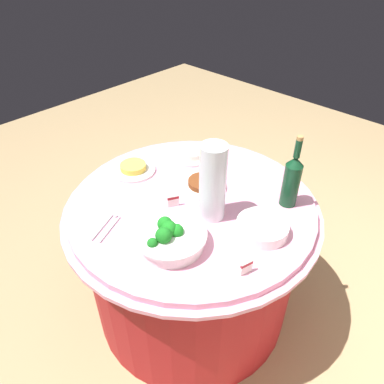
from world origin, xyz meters
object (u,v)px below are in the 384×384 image
Objects in this scene: plate_stack at (262,228)px; food_plate_fried_egg at (133,168)px; broccoli_bowl at (170,237)px; label_placard_mid at (246,267)px; wine_bottle at (292,180)px; food_plate_stir_fry at (203,184)px; decorative_fruit_vase at (213,187)px; food_plate_rice at (192,154)px; label_placard_front at (173,200)px; serving_tongs at (107,227)px.

food_plate_fried_egg is at bearing -84.38° from plate_stack.
broccoli_bowl reaches higher than label_placard_mid.
food_plate_stir_fry is (0.16, -0.36, -0.11)m from wine_bottle.
plate_stack is 0.95× the size of food_plate_fried_egg.
decorative_fruit_vase reaches higher than food_plate_rice.
food_plate_rice is 1.00× the size of food_plate_stir_fry.
label_placard_mid is (0.21, 0.08, 0.01)m from plate_stack.
label_placard_mid is (0.14, 0.80, 0.02)m from food_plate_fried_egg.
decorative_fruit_vase reaches higher than label_placard_front.
wine_bottle is 1.53× the size of food_plate_stir_fry.
food_plate_fried_egg is at bearing -114.44° from broccoli_bowl.
label_placard_front is (0.07, -0.16, -0.12)m from decorative_fruit_vase.
broccoli_bowl is at bearing 65.56° from food_plate_fried_egg.
wine_bottle is at bearing 114.86° from food_plate_stir_fry.
decorative_fruit_vase is 0.36m from label_placard_mid.
food_plate_rice reaches higher than serving_tongs.
label_placard_front and label_placard_mid have the same top height.
decorative_fruit_vase is at bearing -179.83° from broccoli_bowl.
wine_bottle reaches higher than label_placard_front.
wine_bottle reaches higher than food_plate_stir_fry.
food_plate_rice is (-0.64, -0.13, 0.01)m from serving_tongs.
wine_bottle is at bearing 90.33° from food_plate_rice.
broccoli_bowl is 0.41m from food_plate_stir_fry.
broccoli_bowl is at bearing 42.98° from label_placard_front.
broccoli_bowl is 0.66m from food_plate_rice.
wine_bottle is 0.80m from serving_tongs.
label_placard_mid is at bearing 57.14° from food_plate_rice.
label_placard_mid is (0.09, 0.46, 0.00)m from label_placard_front.
food_plate_fried_egg is 4.00× the size of label_placard_mid.
plate_stack reaches higher than food_plate_rice.
plate_stack is at bearing 95.62° from food_plate_fried_egg.
decorative_fruit_vase is 0.21m from label_placard_front.
decorative_fruit_vase is at bearing 143.99° from serving_tongs.
broccoli_bowl is 1.27× the size of food_plate_stir_fry.
broccoli_bowl is 0.83× the size of wine_bottle.
wine_bottle is 0.77m from food_plate_fried_egg.
broccoli_bowl reaches higher than label_placard_front.
broccoli_bowl reaches higher than plate_stack.
label_placard_front is 1.00× the size of label_placard_mid.
broccoli_bowl reaches higher than food_plate_rice.
serving_tongs is at bearing -11.18° from food_plate_stir_fry.
label_placard_mid is (0.28, 0.46, 0.02)m from food_plate_stir_fry.
food_plate_rice is at bearing -143.75° from broccoli_bowl.
wine_bottle is 0.47m from label_placard_mid.
label_placard_front reaches higher than serving_tongs.
plate_stack is 3.82× the size of label_placard_mid.
wine_bottle is 1.53× the size of food_plate_fried_egg.
broccoli_bowl reaches higher than food_plate_stir_fry.
decorative_fruit_vase is 0.50m from food_plate_rice.
decorative_fruit_vase is at bearing -33.40° from wine_bottle.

